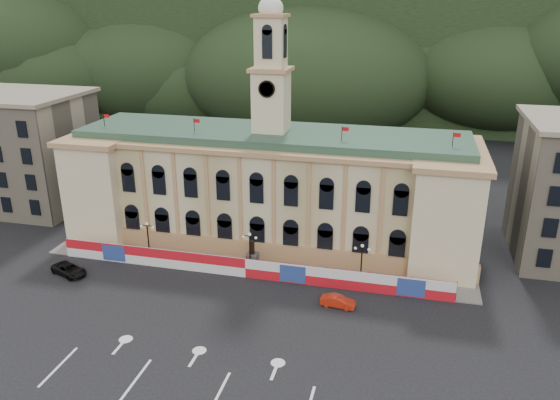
% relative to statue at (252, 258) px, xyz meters
% --- Properties ---
extents(ground, '(260.00, 260.00, 0.00)m').
position_rel_statue_xyz_m(ground, '(0.00, -18.00, -1.19)').
color(ground, black).
rests_on(ground, ground).
extents(lane_markings, '(26.00, 10.00, 0.02)m').
position_rel_statue_xyz_m(lane_markings, '(0.00, -23.00, -1.18)').
color(lane_markings, white).
rests_on(lane_markings, ground).
extents(hill_ridge, '(230.00, 80.00, 64.00)m').
position_rel_statue_xyz_m(hill_ridge, '(0.03, 103.99, 18.30)').
color(hill_ridge, black).
rests_on(hill_ridge, ground).
extents(city_hall, '(56.20, 17.60, 37.10)m').
position_rel_statue_xyz_m(city_hall, '(0.00, 9.63, 6.66)').
color(city_hall, beige).
rests_on(city_hall, ground).
extents(side_building_left, '(21.00, 17.00, 18.60)m').
position_rel_statue_xyz_m(side_building_left, '(-43.00, 12.93, 8.14)').
color(side_building_left, tan).
rests_on(side_building_left, ground).
extents(hoarding_fence, '(50.00, 0.44, 2.50)m').
position_rel_statue_xyz_m(hoarding_fence, '(0.06, -2.93, 0.06)').
color(hoarding_fence, red).
rests_on(hoarding_fence, ground).
extents(pavement, '(56.00, 5.50, 0.16)m').
position_rel_statue_xyz_m(pavement, '(0.00, -0.25, -1.11)').
color(pavement, slate).
rests_on(pavement, ground).
extents(statue, '(1.40, 1.40, 3.72)m').
position_rel_statue_xyz_m(statue, '(0.00, 0.00, 0.00)').
color(statue, '#595651').
rests_on(statue, ground).
extents(lamp_left, '(1.96, 0.44, 5.15)m').
position_rel_statue_xyz_m(lamp_left, '(-14.00, -1.00, 1.89)').
color(lamp_left, black).
rests_on(lamp_left, ground).
extents(lamp_center, '(1.96, 0.44, 5.15)m').
position_rel_statue_xyz_m(lamp_center, '(0.00, -1.00, 1.89)').
color(lamp_center, black).
rests_on(lamp_center, ground).
extents(lamp_right, '(1.96, 0.44, 5.15)m').
position_rel_statue_xyz_m(lamp_right, '(14.00, -1.00, 1.89)').
color(lamp_right, black).
rests_on(lamp_right, ground).
extents(red_sedan, '(2.01, 4.15, 1.29)m').
position_rel_statue_xyz_m(red_sedan, '(12.09, -7.09, -0.54)').
color(red_sedan, red).
rests_on(red_sedan, ground).
extents(black_suv, '(5.64, 6.52, 1.38)m').
position_rel_statue_xyz_m(black_suv, '(-21.69, -7.65, -0.50)').
color(black_suv, black).
rests_on(black_suv, ground).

